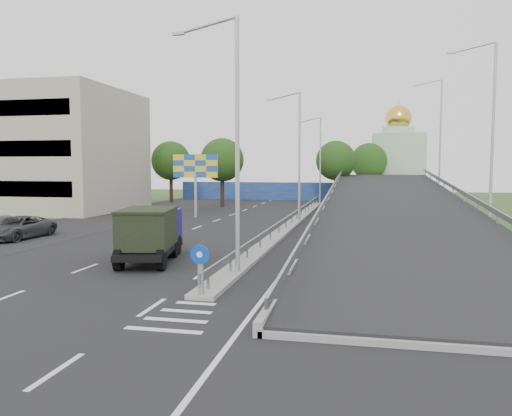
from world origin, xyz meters
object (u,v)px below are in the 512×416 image
(lamp_post_mid, at_px, (297,149))
(billboard, at_px, (195,170))
(lamp_post_far, at_px, (319,155))
(dump_truck, at_px, (151,232))
(sign_bollard, at_px, (200,270))
(church, at_px, (397,161))
(lamp_post_near, at_px, (233,131))
(parked_car_c, at_px, (18,228))

(lamp_post_mid, distance_m, billboard, 9.47)
(lamp_post_far, xyz_separation_m, dump_truck, (-4.55, -37.70, -4.41))
(sign_bollard, bearing_deg, church, 80.19)
(lamp_post_near, distance_m, church, 54.90)
(lamp_post_far, bearing_deg, church, 54.76)
(lamp_post_mid, relative_size, billboard, 1.83)
(church, distance_m, billboard, 37.23)
(lamp_post_near, height_order, dump_truck, lamp_post_near)
(lamp_post_mid, height_order, church, church)
(lamp_post_mid, distance_m, church, 35.41)
(billboard, bearing_deg, dump_truck, -76.97)
(dump_truck, bearing_deg, sign_bollard, -65.78)
(lamp_post_near, relative_size, lamp_post_far, 1.00)
(sign_bollard, distance_m, lamp_post_mid, 24.30)
(parked_car_c, bearing_deg, church, 63.63)
(dump_truck, bearing_deg, parked_car_c, 143.64)
(church, bearing_deg, sign_bollard, -99.81)
(lamp_post_mid, xyz_separation_m, dump_truck, (-4.55, -17.70, -4.41))
(lamp_post_far, bearing_deg, dump_truck, -96.88)
(lamp_post_near, height_order, church, church)
(billboard, height_order, parked_car_c, billboard)
(parked_car_c, bearing_deg, lamp_post_near, -23.09)
(lamp_post_far, height_order, billboard, lamp_post_far)
(church, bearing_deg, parked_car_c, -118.59)
(lamp_post_mid, height_order, lamp_post_far, same)
(dump_truck, xyz_separation_m, parked_car_c, (-10.98, 5.04, -0.70))
(lamp_post_mid, bearing_deg, church, 73.78)
(billboard, bearing_deg, sign_bollard, -70.79)
(sign_bollard, bearing_deg, lamp_post_far, 89.86)
(church, bearing_deg, lamp_post_far, -125.24)
(parked_car_c, bearing_deg, lamp_post_mid, 41.38)
(parked_car_c, bearing_deg, dump_truck, -22.44)
(lamp_post_near, relative_size, lamp_post_mid, 1.00)
(lamp_post_near, bearing_deg, parked_car_c, 154.70)
(lamp_post_near, distance_m, billboard, 23.87)
(church, relative_size, dump_truck, 2.28)
(lamp_post_far, xyz_separation_m, parked_car_c, (-15.53, -32.66, -5.11))
(sign_bollard, height_order, dump_truck, dump_truck)
(sign_bollard, xyz_separation_m, lamp_post_mid, (0.11, 23.83, 4.77))
(billboard, xyz_separation_m, parked_car_c, (-6.42, -14.66, -3.49))
(billboard, distance_m, dump_truck, 20.41)
(church, xyz_separation_m, billboard, (-19.00, -32.00, -1.12))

